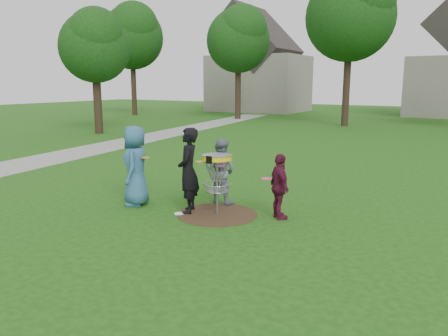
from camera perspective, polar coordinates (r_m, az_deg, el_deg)
The scene contains 11 objects.
ground at distance 9.75m, azimuth -0.90°, elevation -6.07°, with size 100.00×100.00×0.00m, color #19470F.
dirt_patch at distance 9.75m, azimuth -0.90°, elevation -6.05°, with size 1.80×1.80×0.01m, color #47331E.
concrete_path at distance 21.98m, azimuth -12.48°, elevation 3.34°, with size 2.20×40.00×0.02m, color #9E9E99.
player_blue at distance 10.51m, azimuth -11.49°, elevation 0.29°, with size 0.93×0.60×1.90m, color #2E5E80.
player_black at distance 9.72m, azimuth -4.68°, elevation -0.34°, with size 0.70×0.46×1.91m, color black.
player_grey at distance 10.50m, azimuth -0.41°, elevation -0.40°, with size 0.76×0.59×1.57m, color slate.
player_maroon at distance 9.34m, azimuth 7.27°, elevation -2.43°, with size 0.83×0.35×1.41m, color #57132C.
disc_on_grass at distance 9.82m, azimuth -5.88°, elevation -5.95°, with size 0.22×0.22×0.02m, color white.
disc_golf_basket at distance 9.50m, azimuth -0.92°, elevation -0.19°, with size 0.66×0.67×1.38m.
held_discs at distance 9.81m, azimuth -2.26°, elevation 0.30°, with size 3.06×1.10×0.32m.
tree_row at distance 29.16m, azimuth 22.48°, elevation 16.85°, with size 51.20×17.42×9.90m.
Camera 1 is at (4.84, -7.96, 2.88)m, focal length 35.00 mm.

